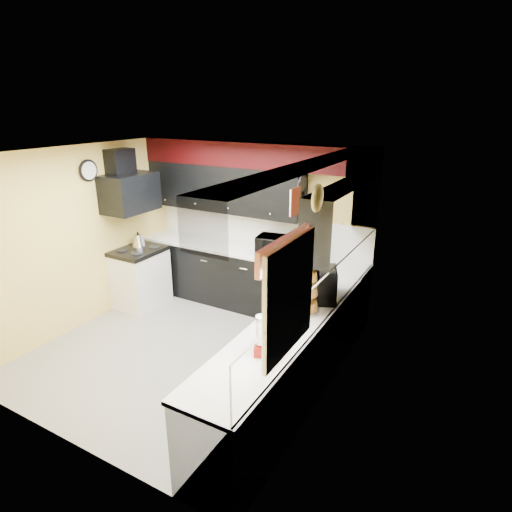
{
  "coord_description": "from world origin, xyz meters",
  "views": [
    {
      "loc": [
        3.06,
        -3.74,
        3.01
      ],
      "look_at": [
        0.53,
        0.79,
        1.15
      ],
      "focal_mm": 30.0,
      "sensor_mm": 36.0,
      "label": 1
    }
  ],
  "objects": [
    {
      "name": "cab_right",
      "position": [
        1.5,
        -0.3,
        0.45
      ],
      "size": [
        0.6,
        3.0,
        0.9
      ],
      "primitive_type": "cube",
      "color": "black",
      "rests_on": "ground"
    },
    {
      "name": "wall_right",
      "position": [
        1.8,
        0.0,
        1.25
      ],
      "size": [
        0.06,
        3.6,
        2.5
      ],
      "primitive_type": "cube",
      "color": "#E0C666",
      "rests_on": "ground"
    },
    {
      "name": "window",
      "position": [
        1.79,
        -0.9,
        1.55
      ],
      "size": [
        0.03,
        0.86,
        0.96
      ],
      "primitive_type": null,
      "color": "white",
      "rests_on": "wall_right"
    },
    {
      "name": "soffit_right",
      "position": [
        1.62,
        -0.18,
        2.33
      ],
      "size": [
        0.36,
        3.24,
        0.35
      ],
      "primitive_type": "cube",
      "color": "black",
      "rests_on": "wall_right"
    },
    {
      "name": "wall_left",
      "position": [
        -1.8,
        0.0,
        1.25
      ],
      "size": [
        0.06,
        3.6,
        2.5
      ],
      "primitive_type": "cube",
      "color": "#E0C666",
      "rests_on": "ground"
    },
    {
      "name": "utensil_crock",
      "position": [
        1.1,
        1.49,
        1.01
      ],
      "size": [
        0.17,
        0.17,
        0.15
      ],
      "primitive_type": "cylinder",
      "rotation": [
        0.0,
        0.0,
        0.28
      ],
      "color": "silver",
      "rests_on": "counter_back"
    },
    {
      "name": "baskets",
      "position": [
        1.52,
        0.05,
        1.18
      ],
      "size": [
        0.27,
        0.27,
        0.5
      ],
      "primitive_type": null,
      "color": "brown",
      "rests_on": "upper_right"
    },
    {
      "name": "valance",
      "position": [
        1.73,
        -0.9,
        1.95
      ],
      "size": [
        0.04,
        0.88,
        0.2
      ],
      "primitive_type": "cube",
      "color": "red",
      "rests_on": "wall_right"
    },
    {
      "name": "stove",
      "position": [
        -1.5,
        0.75,
        0.43
      ],
      "size": [
        0.6,
        0.75,
        0.86
      ],
      "primitive_type": "cube",
      "color": "white",
      "rests_on": "ground"
    },
    {
      "name": "cut_board",
      "position": [
        0.83,
        1.3,
        1.8
      ],
      "size": [
        0.03,
        0.26,
        0.35
      ],
      "primitive_type": "cube",
      "color": "white",
      "rests_on": "upper_back"
    },
    {
      "name": "clock",
      "position": [
        -1.77,
        0.25,
        2.15
      ],
      "size": [
        0.03,
        0.3,
        0.3
      ],
      "primitive_type": null,
      "color": "black",
      "rests_on": "wall_left"
    },
    {
      "name": "splash_back",
      "position": [
        0.0,
        1.79,
        1.19
      ],
      "size": [
        3.6,
        0.02,
        0.5
      ],
      "primitive_type": "cube",
      "color": "white",
      "rests_on": "counter_back"
    },
    {
      "name": "splash_right",
      "position": [
        1.79,
        0.0,
        1.19
      ],
      "size": [
        0.02,
        3.6,
        0.5
      ],
      "primitive_type": "cube",
      "color": "white",
      "rests_on": "counter_right"
    },
    {
      "name": "pan_low",
      "position": [
        0.82,
        1.68,
        1.72
      ],
      "size": [
        0.03,
        0.24,
        0.42
      ],
      "primitive_type": null,
      "color": "black",
      "rests_on": "upper_back"
    },
    {
      "name": "dispenser_a",
      "position": [
        1.53,
        -0.9,
        1.11
      ],
      "size": [
        0.16,
        0.16,
        0.33
      ],
      "primitive_type": null,
      "rotation": [
        0.0,
        0.0,
        0.37
      ],
      "color": "#5D0407",
      "rests_on": "counter_right"
    },
    {
      "name": "dispenser_b",
      "position": [
        1.53,
        -0.77,
        1.13
      ],
      "size": [
        0.17,
        0.17,
        0.38
      ],
      "primitive_type": null,
      "rotation": [
        0.0,
        0.0,
        -0.22
      ],
      "color": "#5B0E0D",
      "rests_on": "counter_right"
    },
    {
      "name": "counter_back",
      "position": [
        0.0,
        1.5,
        0.92
      ],
      "size": [
        3.62,
        0.64,
        0.04
      ],
      "primitive_type": "cube",
      "color": "white",
      "rests_on": "cab_back"
    },
    {
      "name": "cab_back",
      "position": [
        0.0,
        1.5,
        0.45
      ],
      "size": [
        3.6,
        0.6,
        0.9
      ],
      "primitive_type": "cube",
      "color": "black",
      "rests_on": "ground"
    },
    {
      "name": "upper_right",
      "position": [
        1.62,
        0.9,
        1.8
      ],
      "size": [
        0.35,
        1.8,
        0.7
      ],
      "primitive_type": "cube",
      "color": "black",
      "rests_on": "wall_right"
    },
    {
      "name": "hood",
      "position": [
        -1.55,
        0.75,
        1.78
      ],
      "size": [
        0.5,
        0.78,
        0.55
      ],
      "primitive_type": "cube",
      "color": "black",
      "rests_on": "wall_left"
    },
    {
      "name": "ceiling",
      "position": [
        0.0,
        0.0,
        2.5
      ],
      "size": [
        3.6,
        3.6,
        0.06
      ],
      "primitive_type": "cube",
      "color": "white",
      "rests_on": "wall_back"
    },
    {
      "name": "cooktop",
      "position": [
        -1.5,
        0.75,
        0.89
      ],
      "size": [
        0.62,
        0.77,
        0.06
      ],
      "primitive_type": "cube",
      "color": "black",
      "rests_on": "stove"
    },
    {
      "name": "counter_right",
      "position": [
        1.5,
        -0.3,
        0.92
      ],
      "size": [
        0.64,
        3.02,
        0.04
      ],
      "primitive_type": "cube",
      "color": "white",
      "rests_on": "cab_right"
    },
    {
      "name": "microwave",
      "position": [
        1.54,
        0.45,
        1.1
      ],
      "size": [
        0.57,
        0.67,
        0.31
      ],
      "primitive_type": "imported",
      "rotation": [
        0.0,
        0.0,
        1.97
      ],
      "color": "black",
      "rests_on": "counter_right"
    },
    {
      "name": "soffit_back",
      "position": [
        0.0,
        1.62,
        2.33
      ],
      "size": [
        3.6,
        0.36,
        0.35
      ],
      "primitive_type": "cube",
      "color": "black",
      "rests_on": "wall_back"
    },
    {
      "name": "ground",
      "position": [
        0.0,
        0.0,
        0.0
      ],
      "size": [
        3.6,
        3.6,
        0.0
      ],
      "primitive_type": "plane",
      "color": "gray",
      "rests_on": "ground"
    },
    {
      "name": "upper_back",
      "position": [
        -0.5,
        1.62,
        1.8
      ],
      "size": [
        2.6,
        0.35,
        0.7
      ],
      "primitive_type": "cube",
      "color": "black",
      "rests_on": "wall_back"
    },
    {
      "name": "knife_block",
      "position": [
        0.94,
        1.48,
        1.05
      ],
      "size": [
        0.12,
        0.15,
        0.21
      ],
      "primitive_type": "cube",
      "rotation": [
        0.0,
        0.0,
        -0.21
      ],
      "color": "black",
      "rests_on": "counter_back"
    },
    {
      "name": "pan_top",
      "position": [
        0.82,
        1.55,
        2.0
      ],
      "size": [
        0.03,
        0.22,
        0.4
      ],
      "primitive_type": null,
      "color": "black",
      "rests_on": "upper_back"
    },
    {
      "name": "kettle",
      "position": [
        -1.59,
        0.87,
        1.01
      ],
      "size": [
        0.25,
        0.25,
        0.18
      ],
      "primitive_type": null,
      "rotation": [
        0.0,
        0.0,
        0.24
      ],
      "color": "#ABABB0",
      "rests_on": "cooktop"
    },
    {
      "name": "wall_back",
      "position": [
        0.0,
        1.8,
        1.25
      ],
      "size": [
        3.6,
        0.06,
        2.5
      ],
      "primitive_type": "cube",
      "color": "#E0C666",
      "rests_on": "ground"
    },
    {
      "name": "pan_mid",
      "position": [
        0.82,
        1.42,
        1.75
      ],
      "size": [
        0.03,
        0.28,
        0.46
      ],
      "primitive_type": null,
      "color": "black",
      "rests_on": "upper_back"
    },
    {
      "name": "deco_plate",
      "position": [
        1.77,
        -0.35,
        2.25
      ],
      "size": [
        0.03,
        0.24,
        0.24
      ],
      "primitive_type": null,
      "color": "white",
      "rests_on": "wall_right"
    },
    {
      "name": "toaster_oven",
      "position": [
        0.48,
        1.44,
        1.09
      ],
      "size": [
        0.56,
        0.49,
        0.29
      ],
      "primitive_type": "imported",
      "rotation": [
        0.0,
        0.0,
        0.16
      ],
      "color": "black",
      "rests_on": "counter_back"
    },
    {
      "name": "hood_duct",
      "position": [
        -1.68,
        0.75,
        2.2
      ],
      "size": [
        0.24,
        0.4,
        0.4
      ],
      "primitive_type": "cube",
      "color": "black",
      "rests_on": "wall_left"
    }
  ]
}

